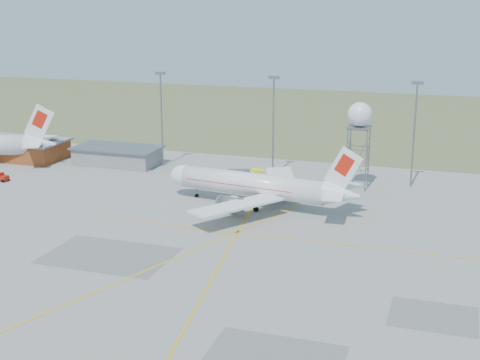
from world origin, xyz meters
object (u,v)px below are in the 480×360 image
(radar_tower, at_px, (359,141))
(baggage_tug, at_px, (3,178))
(airliner_main, at_px, (255,185))
(fire_truck, at_px, (244,178))

(radar_tower, height_order, baggage_tug, radar_tower)
(airliner_main, relative_size, baggage_tug, 15.20)
(fire_truck, bearing_deg, airliner_main, -85.24)
(airliner_main, xyz_separation_m, radar_tower, (15.19, 17.31, 5.59))
(radar_tower, relative_size, baggage_tug, 6.99)
(fire_truck, bearing_deg, baggage_tug, 173.05)
(airliner_main, height_order, fire_truck, airliner_main)
(radar_tower, bearing_deg, baggage_tug, -165.70)
(fire_truck, xyz_separation_m, baggage_tug, (-47.09, -12.30, -0.89))
(radar_tower, distance_m, baggage_tug, 71.04)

